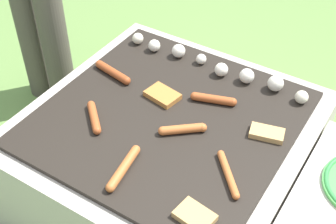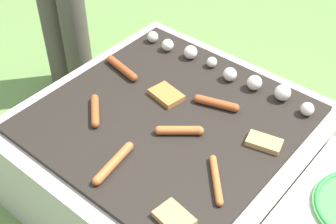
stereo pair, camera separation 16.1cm
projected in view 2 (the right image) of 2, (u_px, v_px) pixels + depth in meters
name	position (u px, v px, depth m)	size (l,w,h in m)	color
ground_plane	(168.00, 193.00, 1.91)	(14.00, 14.00, 0.00)	#608442
grill	(168.00, 158.00, 1.76)	(0.94, 0.94, 0.43)	#B2AA9E
sausage_back_center	(216.00, 180.00, 1.40)	(0.14, 0.15, 0.02)	#B7602D
sausage_back_right	(180.00, 130.00, 1.55)	(0.13, 0.12, 0.03)	#B7602D
sausage_front_right	(95.00, 111.00, 1.62)	(0.13, 0.12, 0.03)	#A34C23
sausage_front_center	(122.00, 68.00, 1.81)	(0.18, 0.06, 0.03)	#93421E
sausage_back_left	(114.00, 163.00, 1.44)	(0.05, 0.19, 0.03)	#B7602D
sausage_front_left	(216.00, 103.00, 1.65)	(0.16, 0.07, 0.03)	#A34C23
bread_slice_left	(174.00, 218.00, 1.29)	(0.12, 0.09, 0.02)	tan
bread_slice_right	(264.00, 142.00, 1.51)	(0.12, 0.09, 0.02)	tan
bread_slice_center	(166.00, 95.00, 1.69)	(0.13, 0.10, 0.02)	#B27033
mushroom_row	(228.00, 71.00, 1.78)	(0.76, 0.08, 0.06)	beige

